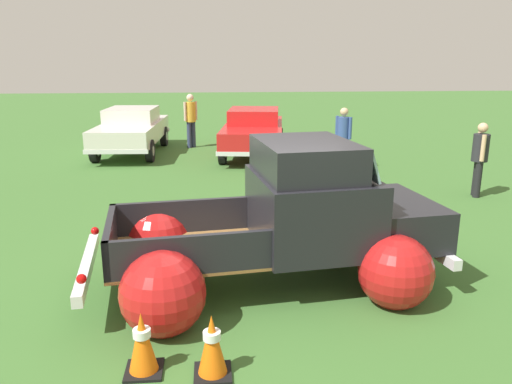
{
  "coord_description": "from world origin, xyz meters",
  "views": [
    {
      "loc": [
        -0.65,
        -6.12,
        2.93
      ],
      "look_at": [
        0.0,
        1.08,
        0.99
      ],
      "focal_mm": 34.79,
      "sensor_mm": 36.0,
      "label": 1
    }
  ],
  "objects_px": {
    "vintage_pickup_truck": "(292,228)",
    "show_car_1": "(254,130)",
    "lane_cone_0": "(212,346)",
    "spectator_0": "(191,117)",
    "show_car_0": "(132,129)",
    "spectator_1": "(343,135)",
    "lane_cone_1": "(142,343)",
    "spectator_2": "(480,155)"
  },
  "relations": [
    {
      "from": "vintage_pickup_truck",
      "to": "spectator_0",
      "type": "distance_m",
      "value": 10.92
    },
    {
      "from": "spectator_0",
      "to": "spectator_1",
      "type": "distance_m",
      "value": 5.76
    },
    {
      "from": "show_car_0",
      "to": "lane_cone_0",
      "type": "relative_size",
      "value": 7.3
    },
    {
      "from": "vintage_pickup_truck",
      "to": "show_car_0",
      "type": "bearing_deg",
      "value": 102.58
    },
    {
      "from": "show_car_0",
      "to": "spectator_0",
      "type": "height_order",
      "value": "spectator_0"
    },
    {
      "from": "vintage_pickup_truck",
      "to": "lane_cone_0",
      "type": "height_order",
      "value": "vintage_pickup_truck"
    },
    {
      "from": "show_car_0",
      "to": "lane_cone_1",
      "type": "height_order",
      "value": "show_car_0"
    },
    {
      "from": "spectator_1",
      "to": "show_car_0",
      "type": "bearing_deg",
      "value": 115.97
    },
    {
      "from": "vintage_pickup_truck",
      "to": "spectator_0",
      "type": "height_order",
      "value": "vintage_pickup_truck"
    },
    {
      "from": "lane_cone_0",
      "to": "lane_cone_1",
      "type": "distance_m",
      "value": 0.67
    },
    {
      "from": "vintage_pickup_truck",
      "to": "show_car_1",
      "type": "relative_size",
      "value": 1.01
    },
    {
      "from": "vintage_pickup_truck",
      "to": "show_car_1",
      "type": "distance_m",
      "value": 9.26
    },
    {
      "from": "vintage_pickup_truck",
      "to": "lane_cone_1",
      "type": "distance_m",
      "value": 2.61
    },
    {
      "from": "spectator_0",
      "to": "spectator_2",
      "type": "xyz_separation_m",
      "value": [
        6.46,
        -6.87,
        -0.12
      ]
    },
    {
      "from": "show_car_0",
      "to": "spectator_0",
      "type": "distance_m",
      "value": 2.06
    },
    {
      "from": "lane_cone_1",
      "to": "spectator_1",
      "type": "bearing_deg",
      "value": 64.15
    },
    {
      "from": "show_car_0",
      "to": "show_car_1",
      "type": "relative_size",
      "value": 0.96
    },
    {
      "from": "show_car_1",
      "to": "lane_cone_0",
      "type": "bearing_deg",
      "value": 1.04
    },
    {
      "from": "show_car_1",
      "to": "vintage_pickup_truck",
      "type": "bearing_deg",
      "value": 6.17
    },
    {
      "from": "show_car_1",
      "to": "spectator_2",
      "type": "xyz_separation_m",
      "value": [
        4.45,
        -5.35,
        0.14
      ]
    },
    {
      "from": "show_car_1",
      "to": "show_car_0",
      "type": "bearing_deg",
      "value": -91.55
    },
    {
      "from": "spectator_2",
      "to": "lane_cone_0",
      "type": "bearing_deg",
      "value": -117.32
    },
    {
      "from": "show_car_1",
      "to": "spectator_2",
      "type": "distance_m",
      "value": 6.96
    },
    {
      "from": "show_car_1",
      "to": "spectator_1",
      "type": "xyz_separation_m",
      "value": [
        2.22,
        -2.39,
        0.18
      ]
    },
    {
      "from": "show_car_1",
      "to": "lane_cone_0",
      "type": "xyz_separation_m",
      "value": [
        -1.37,
        -11.26,
        -0.47
      ]
    },
    {
      "from": "show_car_0",
      "to": "spectator_2",
      "type": "distance_m",
      "value": 10.24
    },
    {
      "from": "lane_cone_1",
      "to": "vintage_pickup_truck",
      "type": "bearing_deg",
      "value": 47.53
    },
    {
      "from": "spectator_0",
      "to": "spectator_2",
      "type": "bearing_deg",
      "value": -173.84
    },
    {
      "from": "show_car_1",
      "to": "spectator_0",
      "type": "bearing_deg",
      "value": -119.22
    },
    {
      "from": "vintage_pickup_truck",
      "to": "show_car_1",
      "type": "height_order",
      "value": "vintage_pickup_truck"
    },
    {
      "from": "show_car_1",
      "to": "spectator_2",
      "type": "relative_size",
      "value": 2.95
    },
    {
      "from": "lane_cone_1",
      "to": "spectator_2",
      "type": "bearing_deg",
      "value": 41.85
    },
    {
      "from": "lane_cone_0",
      "to": "spectator_0",
      "type": "bearing_deg",
      "value": 92.86
    },
    {
      "from": "spectator_2",
      "to": "lane_cone_1",
      "type": "relative_size",
      "value": 2.57
    },
    {
      "from": "spectator_0",
      "to": "spectator_1",
      "type": "height_order",
      "value": "spectator_0"
    },
    {
      "from": "show_car_0",
      "to": "spectator_0",
      "type": "xyz_separation_m",
      "value": [
        1.84,
        0.88,
        0.26
      ]
    },
    {
      "from": "lane_cone_0",
      "to": "lane_cone_1",
      "type": "bearing_deg",
      "value": 171.31
    },
    {
      "from": "spectator_2",
      "to": "lane_cone_0",
      "type": "distance_m",
      "value": 8.31
    },
    {
      "from": "vintage_pickup_truck",
      "to": "spectator_2",
      "type": "height_order",
      "value": "vintage_pickup_truck"
    },
    {
      "from": "spectator_1",
      "to": "vintage_pickup_truck",
      "type": "bearing_deg",
      "value": -147.56
    },
    {
      "from": "show_car_0",
      "to": "spectator_1",
      "type": "bearing_deg",
      "value": 66.6
    },
    {
      "from": "show_car_1",
      "to": "lane_cone_0",
      "type": "distance_m",
      "value": 11.35
    }
  ]
}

